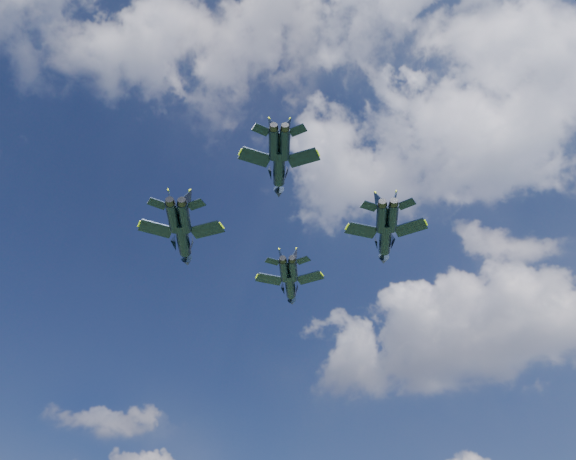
{
  "coord_description": "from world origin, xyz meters",
  "views": [
    {
      "loc": [
        34.25,
        -57.93,
        3.15
      ],
      "look_at": [
        0.75,
        -0.87,
        58.15
      ],
      "focal_mm": 35.0,
      "sensor_mm": 36.0,
      "label": 1
    }
  ],
  "objects_px": {
    "jet_right": "(385,239)",
    "jet_slot": "(279,169)",
    "jet_lead": "(290,286)",
    "jet_left": "(183,240)"
  },
  "relations": [
    {
      "from": "jet_left",
      "to": "jet_lead",
      "type": "bearing_deg",
      "value": 42.23
    },
    {
      "from": "jet_left",
      "to": "jet_right",
      "type": "bearing_deg",
      "value": -3.54
    },
    {
      "from": "jet_lead",
      "to": "jet_slot",
      "type": "height_order",
      "value": "jet_lead"
    },
    {
      "from": "jet_right",
      "to": "jet_slot",
      "type": "height_order",
      "value": "jet_slot"
    },
    {
      "from": "jet_lead",
      "to": "jet_right",
      "type": "xyz_separation_m",
      "value": [
        21.08,
        -7.39,
        -2.9
      ]
    },
    {
      "from": "jet_lead",
      "to": "jet_right",
      "type": "height_order",
      "value": "jet_lead"
    },
    {
      "from": "jet_left",
      "to": "jet_slot",
      "type": "distance_m",
      "value": 20.24
    },
    {
      "from": "jet_right",
      "to": "jet_slot",
      "type": "distance_m",
      "value": 20.5
    },
    {
      "from": "jet_lead",
      "to": "jet_right",
      "type": "relative_size",
      "value": 0.98
    },
    {
      "from": "jet_lead",
      "to": "jet_left",
      "type": "bearing_deg",
      "value": -132.6
    }
  ]
}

